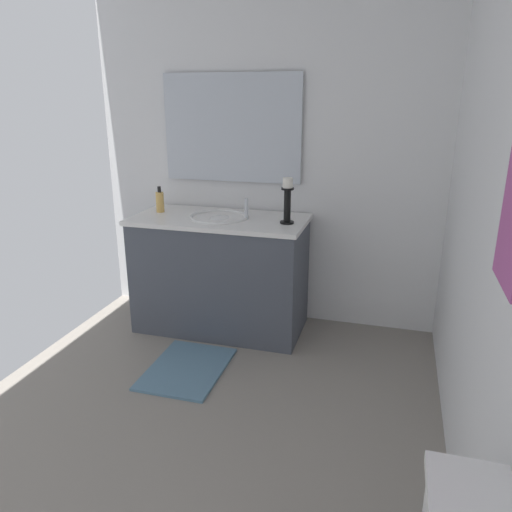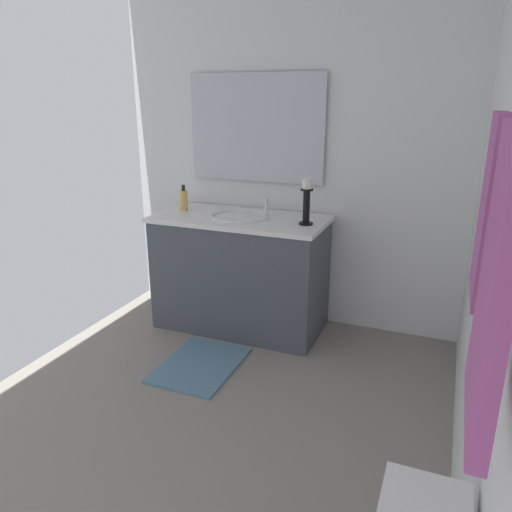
{
  "view_description": "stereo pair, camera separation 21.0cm",
  "coord_description": "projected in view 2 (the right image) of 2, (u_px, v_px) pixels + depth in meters",
  "views": [
    {
      "loc": [
        1.78,
        0.88,
        1.58
      ],
      "look_at": [
        -0.1,
        0.35,
        0.95
      ],
      "focal_mm": 34.63,
      "sensor_mm": 36.0,
      "label": 1
    },
    {
      "loc": [
        1.71,
        1.08,
        1.58
      ],
      "look_at": [
        -0.1,
        0.35,
        0.95
      ],
      "focal_mm": 34.63,
      "sensor_mm": 36.0,
      "label": 2
    }
  ],
  "objects": [
    {
      "name": "floor",
      "position": [
        183.0,
        440.0,
        2.39
      ],
      "size": [
        3.16,
        2.47,
        0.02
      ],
      "primitive_type": "cube",
      "color": "gray",
      "rests_on": "ground"
    },
    {
      "name": "wall_back",
      "position": [
        503.0,
        214.0,
        1.57
      ],
      "size": [
        3.16,
        0.04,
        2.45
      ],
      "primitive_type": "cube",
      "color": "white",
      "rests_on": "ground"
    },
    {
      "name": "wall_left",
      "position": [
        291.0,
        150.0,
        3.4
      ],
      "size": [
        0.04,
        2.47,
        2.45
      ],
      "primitive_type": "cube",
      "color": "white",
      "rests_on": "ground"
    },
    {
      "name": "vanity_cabinet",
      "position": [
        241.0,
        272.0,
        3.45
      ],
      "size": [
        0.58,
        1.18,
        0.8
      ],
      "color": "#474C56",
      "rests_on": "ground"
    },
    {
      "name": "sink_basin",
      "position": [
        240.0,
        222.0,
        3.34
      ],
      "size": [
        0.4,
        0.4,
        0.24
      ],
      "color": "white",
      "rests_on": "vanity_cabinet"
    },
    {
      "name": "mirror",
      "position": [
        256.0,
        128.0,
        3.4
      ],
      "size": [
        0.02,
        0.98,
        0.73
      ],
      "primitive_type": "cube",
      "color": "silver"
    },
    {
      "name": "candle_holder_tall",
      "position": [
        307.0,
        201.0,
        3.09
      ],
      "size": [
        0.09,
        0.09,
        0.29
      ],
      "color": "black",
      "rests_on": "vanity_cabinet"
    },
    {
      "name": "soap_bottle",
      "position": [
        184.0,
        200.0,
        3.51
      ],
      "size": [
        0.06,
        0.06,
        0.18
      ],
      "color": "#E5B259",
      "rests_on": "vanity_cabinet"
    },
    {
      "name": "towel_near_vanity",
      "position": [
        490.0,
        209.0,
        1.05
      ],
      "size": [
        0.24,
        0.03,
        0.4
      ],
      "primitive_type": "cube",
      "color": "#A54C8C",
      "rests_on": "towel_bar"
    },
    {
      "name": "towel_center",
      "position": [
        496.0,
        284.0,
        0.74
      ],
      "size": [
        0.28,
        0.03,
        0.47
      ],
      "primitive_type": "cube",
      "color": "#A54C8C",
      "rests_on": "towel_bar"
    },
    {
      "name": "bath_mat",
      "position": [
        200.0,
        365.0,
        3.03
      ],
      "size": [
        0.6,
        0.44,
        0.02
      ],
      "primitive_type": "cube",
      "color": "slate",
      "rests_on": "ground"
    }
  ]
}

